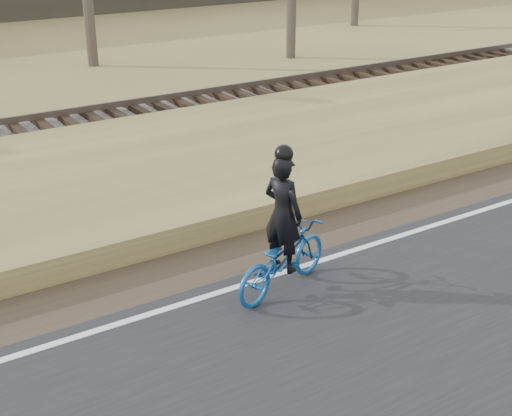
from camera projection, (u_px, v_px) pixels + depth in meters
ground at (190, 314)px, 9.92m from camera, size 120.00×120.00×0.00m
road at (294, 412)px, 7.97m from camera, size 120.00×6.00×0.06m
edge_line at (183, 304)px, 10.05m from camera, size 120.00×0.12×0.01m
shoulder at (153, 278)px, 10.84m from camera, size 120.00×1.60×0.04m
embankment at (83, 201)px, 13.08m from camera, size 120.00×5.00×0.44m
ballast at (24, 146)px, 16.02m from camera, size 120.00×3.00×0.45m
railroad at (22, 133)px, 15.90m from camera, size 120.00×2.40×0.29m
cyclist at (282, 246)px, 10.16m from camera, size 2.02×1.21×2.22m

